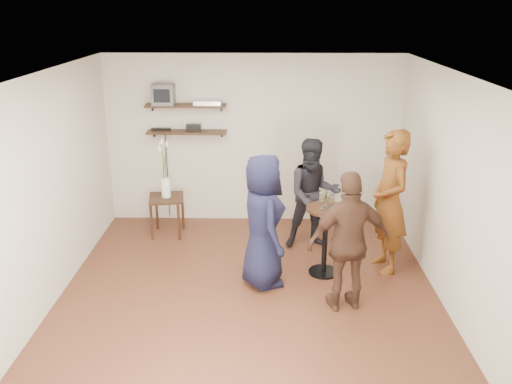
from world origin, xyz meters
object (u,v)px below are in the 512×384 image
crt_monitor (163,94)px  person_plaid (390,202)px  drinks_table (325,231)px  dvd_deck (207,102)px  person_brown (349,242)px  person_navy (263,221)px  side_table (167,203)px  radio (194,128)px  person_dark (313,194)px

crt_monitor → person_plaid: 3.62m
drinks_table → dvd_deck: bearing=133.3°
crt_monitor → dvd_deck: (0.65, 0.00, -0.12)m
drinks_table → person_brown: (0.17, -0.81, 0.23)m
dvd_deck → person_navy: (0.84, -1.99, -1.07)m
drinks_table → person_brown: bearing=-78.0°
side_table → person_navy: bearing=-45.8°
side_table → person_brown: 3.13m
person_brown → person_navy: bearing=-41.7°
radio → drinks_table: bearing=-43.1°
drinks_table → person_navy: person_navy is taller
crt_monitor → radio: 0.66m
crt_monitor → radio: bearing=0.0°
person_dark → dvd_deck: bearing=143.5°
dvd_deck → person_dark: 2.10m
side_table → person_navy: size_ratio=0.36×
dvd_deck → person_dark: dvd_deck is taller
radio → person_dark: 2.10m
person_dark → person_brown: bearing=-87.1°
person_plaid → person_dark: size_ratio=1.18×
side_table → person_navy: person_navy is taller
side_table → person_plaid: person_plaid is taller
person_plaid → person_dark: 1.13m
crt_monitor → person_plaid: bearing=-27.0°
person_brown → dvd_deck: bearing=-66.7°
dvd_deck → side_table: size_ratio=0.67×
radio → person_brown: 3.31m
person_navy → side_table: bearing=25.6°
dvd_deck → person_brown: (1.79, -2.53, -1.09)m
person_dark → drinks_table: bearing=-90.0°
person_brown → person_dark: bearing=-92.9°
drinks_table → person_dark: person_dark is taller
drinks_table → crt_monitor: bearing=142.8°
person_navy → crt_monitor: bearing=18.1°
dvd_deck → person_brown: bearing=-54.7°
person_plaid → person_brown: person_plaid is taller
person_plaid → side_table: bearing=-119.7°
radio → person_navy: person_navy is taller
person_plaid → drinks_table: bearing=-90.0°
side_table → drinks_table: size_ratio=0.66×
drinks_table → person_brown: person_brown is taller
crt_monitor → person_navy: (1.48, -1.99, -1.19)m
person_navy → person_brown: size_ratio=1.02×
crt_monitor → person_brown: crt_monitor is taller
crt_monitor → radio: (0.43, 0.00, -0.50)m
crt_monitor → person_dark: crt_monitor is taller
side_table → person_dark: person_dark is taller
person_navy → person_brown: 1.10m
drinks_table → person_plaid: size_ratio=0.49×
side_table → person_plaid: (3.02, -1.05, 0.43)m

